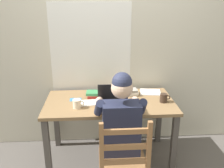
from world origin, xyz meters
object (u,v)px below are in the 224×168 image
at_px(desk, 110,109).
at_px(wooden_chair, 123,163).
at_px(computer_mouse, 135,107).
at_px(landscape_photo_print, 76,100).
at_px(book_stack_main, 130,92).
at_px(laptop, 114,102).
at_px(seated_person, 120,125).
at_px(book_stack_side, 94,94).
at_px(coffee_mug_white, 77,104).
at_px(coffee_mug_dark, 164,98).

bearing_deg(desk, wooden_chair, -84.15).
xyz_separation_m(computer_mouse, landscape_photo_print, (-0.64, 0.27, -0.02)).
bearing_deg(book_stack_main, landscape_photo_print, -170.56).
distance_m(wooden_chair, laptop, 0.67).
xyz_separation_m(computer_mouse, book_stack_main, (-0.00, 0.38, 0.02)).
xyz_separation_m(seated_person, book_stack_side, (-0.24, 0.58, 0.09)).
bearing_deg(laptop, coffee_mug_white, -179.54).
height_order(book_stack_main, landscape_photo_print, book_stack_main).
xyz_separation_m(wooden_chair, computer_mouse, (0.18, 0.52, 0.30)).
bearing_deg(computer_mouse, coffee_mug_dark, 22.73).
bearing_deg(wooden_chair, laptop, 94.10).
height_order(laptop, computer_mouse, laptop).
height_order(desk, book_stack_side, book_stack_side).
relative_size(laptop, book_stack_side, 1.65).
xyz_separation_m(laptop, coffee_mug_white, (-0.38, -0.00, -0.01)).
relative_size(computer_mouse, coffee_mug_white, 0.82).
height_order(coffee_mug_dark, book_stack_side, coffee_mug_dark).
distance_m(wooden_chair, coffee_mug_white, 0.78).
xyz_separation_m(computer_mouse, coffee_mug_white, (-0.61, 0.05, 0.03)).
height_order(computer_mouse, book_stack_side, book_stack_side).
bearing_deg(computer_mouse, seated_person, -127.60).
xyz_separation_m(wooden_chair, landscape_photo_print, (-0.46, 0.79, 0.28)).
xyz_separation_m(book_stack_main, book_stack_side, (-0.43, -0.03, -0.00)).
xyz_separation_m(coffee_mug_dark, book_stack_main, (-0.34, 0.24, -0.01)).
height_order(seated_person, book_stack_side, seated_person).
bearing_deg(book_stack_main, coffee_mug_white, -151.65).
xyz_separation_m(desk, seated_person, (0.07, -0.44, 0.04)).
relative_size(book_stack_main, landscape_photo_print, 1.49).
bearing_deg(laptop, coffee_mug_dark, 8.79).
relative_size(seated_person, coffee_mug_dark, 10.59).
bearing_deg(coffee_mug_white, landscape_photo_print, 98.51).
bearing_deg(landscape_photo_print, computer_mouse, -25.06).
xyz_separation_m(laptop, book_stack_side, (-0.20, 0.29, -0.02)).
bearing_deg(seated_person, computer_mouse, 52.40).
bearing_deg(coffee_mug_white, wooden_chair, -53.29).
height_order(seated_person, coffee_mug_white, seated_person).
relative_size(computer_mouse, book_stack_main, 0.52).
relative_size(computer_mouse, landscape_photo_print, 0.77).
height_order(wooden_chair, book_stack_side, wooden_chair).
height_order(book_stack_main, book_stack_side, book_stack_main).
xyz_separation_m(coffee_mug_dark, book_stack_side, (-0.76, 0.20, -0.02)).
distance_m(seated_person, computer_mouse, 0.31).
distance_m(laptop, book_stack_side, 0.35).
relative_size(book_stack_side, landscape_photo_print, 1.54).
relative_size(seated_person, laptop, 3.79).
height_order(desk, landscape_photo_print, landscape_photo_print).
distance_m(coffee_mug_white, coffee_mug_dark, 0.95).
bearing_deg(laptop, wooden_chair, -85.90).
distance_m(laptop, book_stack_main, 0.39).
bearing_deg(seated_person, book_stack_side, 112.76).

